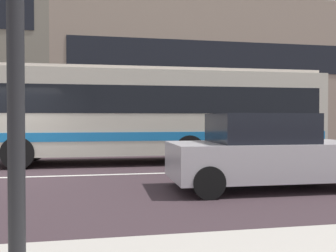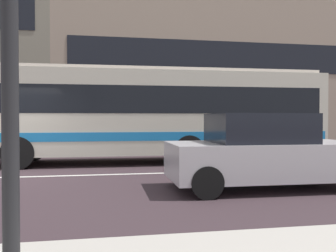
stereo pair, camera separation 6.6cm
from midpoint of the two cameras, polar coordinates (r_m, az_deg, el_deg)
The scene contains 3 objects.
apartment_block_right at distance 28.63m, azimuth 8.01°, elevation 7.40°, with size 23.60×10.60×9.35m.
transit_bus at distance 12.92m, azimuth -0.68°, elevation 2.24°, with size 11.30×2.68×3.24m.
sedan_oncoming at distance 8.32m, azimuth 15.00°, elevation -4.06°, with size 4.28×1.94×1.65m.
Camera 2 is at (2.63, -10.12, 1.53)m, focal length 39.01 mm.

